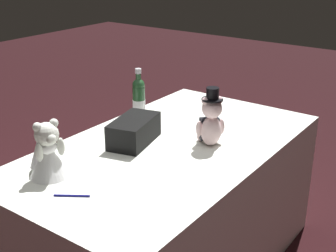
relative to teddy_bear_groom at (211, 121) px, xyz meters
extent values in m
cube|color=white|center=(0.13, -0.16, -0.48)|extent=(1.63, 0.92, 0.72)
ellipsoid|color=silver|center=(0.00, 0.01, -0.05)|extent=(0.11, 0.10, 0.15)
cube|color=black|center=(-0.01, -0.02, -0.05)|extent=(0.10, 0.09, 0.11)
sphere|color=silver|center=(0.00, 0.01, 0.07)|extent=(0.10, 0.10, 0.10)
sphere|color=silver|center=(-0.02, -0.03, 0.06)|extent=(0.04, 0.04, 0.04)
sphere|color=silver|center=(-0.02, 0.03, 0.11)|extent=(0.04, 0.04, 0.04)
sphere|color=silver|center=(0.03, -0.02, 0.11)|extent=(0.04, 0.04, 0.04)
ellipsoid|color=silver|center=(-0.05, 0.03, -0.04)|extent=(0.03, 0.03, 0.08)
ellipsoid|color=silver|center=(0.04, -0.04, -0.04)|extent=(0.03, 0.03, 0.08)
sphere|color=silver|center=(-0.05, -0.02, -0.10)|extent=(0.05, 0.05, 0.05)
sphere|color=silver|center=(-0.01, -0.06, -0.10)|extent=(0.05, 0.05, 0.05)
cylinder|color=black|center=(0.00, 0.01, 0.11)|extent=(0.10, 0.10, 0.01)
cylinder|color=black|center=(0.00, 0.01, 0.14)|extent=(0.06, 0.06, 0.05)
cone|color=white|center=(0.67, -0.38, -0.05)|extent=(0.17, 0.17, 0.14)
ellipsoid|color=white|center=(0.67, -0.38, 0.01)|extent=(0.08, 0.07, 0.06)
sphere|color=silver|center=(0.67, -0.38, 0.07)|extent=(0.10, 0.10, 0.10)
sphere|color=silver|center=(0.69, -0.34, 0.06)|extent=(0.04, 0.04, 0.04)
sphere|color=silver|center=(0.71, -0.39, 0.11)|extent=(0.04, 0.04, 0.04)
sphere|color=silver|center=(0.64, -0.37, 0.11)|extent=(0.04, 0.04, 0.04)
ellipsoid|color=silver|center=(0.73, -0.37, 0.01)|extent=(0.03, 0.03, 0.08)
ellipsoid|color=silver|center=(0.64, -0.34, 0.01)|extent=(0.03, 0.03, 0.08)
cone|color=white|center=(0.66, -0.43, -0.01)|extent=(0.17, 0.17, 0.18)
cylinder|color=#234C28|center=(-0.05, -0.49, -0.02)|extent=(0.07, 0.07, 0.19)
sphere|color=#234C28|center=(-0.05, -0.49, 0.08)|extent=(0.07, 0.07, 0.07)
cylinder|color=#234C28|center=(-0.05, -0.49, 0.13)|extent=(0.03, 0.03, 0.08)
cylinder|color=silver|center=(-0.05, -0.49, 0.16)|extent=(0.03, 0.03, 0.03)
cylinder|color=white|center=(-0.05, -0.49, -0.03)|extent=(0.07, 0.07, 0.07)
cylinder|color=navy|center=(0.74, -0.17, -0.12)|extent=(0.08, 0.12, 0.01)
cone|color=silver|center=(0.71, -0.12, -0.12)|extent=(0.01, 0.01, 0.01)
cube|color=black|center=(0.20, -0.31, -0.06)|extent=(0.32, 0.23, 0.12)
cube|color=#B7B7BF|center=(0.18, -0.39, -0.06)|extent=(0.04, 0.02, 0.03)
camera|label=1|loc=(1.79, 1.04, 0.79)|focal=49.34mm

